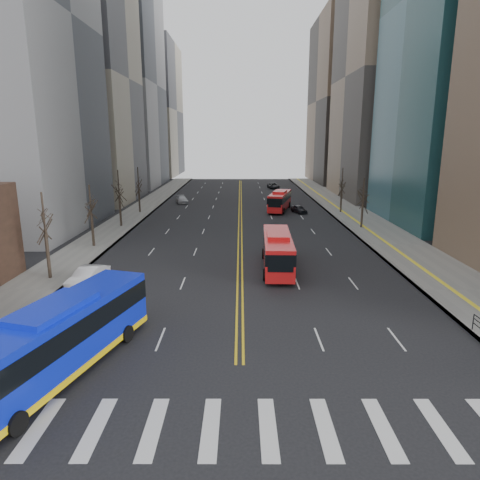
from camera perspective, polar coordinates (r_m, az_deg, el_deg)
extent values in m
plane|color=black|center=(19.18, -0.10, -23.77)|extent=(220.00, 220.00, 0.00)
cube|color=gray|center=(63.80, 15.96, 2.51)|extent=(7.00, 130.00, 0.15)
cube|color=gray|center=(63.56, -15.04, 2.52)|extent=(5.00, 130.00, 0.15)
cube|color=silver|center=(20.90, -25.30, -21.69)|extent=(0.70, 4.00, 0.01)
cube|color=silver|center=(20.08, -18.69, -22.63)|extent=(0.70, 4.00, 0.01)
cube|color=silver|center=(19.51, -11.51, -23.33)|extent=(0.70, 4.00, 0.01)
cube|color=silver|center=(19.22, -3.95, -23.71)|extent=(0.70, 4.00, 0.01)
cube|color=silver|center=(19.21, 3.76, -23.72)|extent=(0.70, 4.00, 0.01)
cube|color=silver|center=(19.49, 11.33, -23.36)|extent=(0.70, 4.00, 0.01)
cube|color=silver|center=(20.05, 18.53, -22.67)|extent=(0.70, 4.00, 0.01)
cube|color=silver|center=(20.87, 25.17, -21.74)|extent=(0.70, 4.00, 0.01)
cube|color=gold|center=(71.23, -0.13, 4.07)|extent=(0.15, 100.00, 0.01)
cube|color=gold|center=(71.23, 0.19, 4.07)|extent=(0.15, 100.00, 0.01)
cube|color=#A39983|center=(87.62, -21.98, 19.33)|extent=(22.00, 22.00, 44.00)
cube|color=gray|center=(113.05, -16.28, 19.22)|extent=(20.00, 26.00, 48.00)
cube|color=gray|center=(92.04, 20.30, 19.76)|extent=(20.00, 26.00, 46.00)
cube|color=#A39983|center=(143.50, -12.12, 16.50)|extent=(18.00, 30.00, 40.00)
cube|color=brown|center=(122.13, 14.46, 17.44)|extent=(18.00, 30.00, 42.00)
cylinder|color=black|center=(30.20, 28.65, -9.55)|extent=(0.06, 0.06, 1.00)
cylinder|color=black|center=(39.06, -24.21, -2.08)|extent=(0.28, 0.28, 3.90)
cylinder|color=black|center=(49.03, -19.04, 1.16)|extent=(0.28, 0.28, 3.60)
cylinder|color=black|center=(59.30, -15.66, 3.62)|extent=(0.28, 0.28, 4.00)
cylinder|color=black|center=(69.84, -13.27, 5.09)|extent=(0.28, 0.28, 3.80)
cylinder|color=black|center=(58.37, 15.95, 3.20)|extent=(0.28, 0.28, 3.50)
cylinder|color=black|center=(69.82, 13.33, 5.07)|extent=(0.28, 0.28, 3.75)
cube|color=#0E23D9|center=(23.40, -23.33, -12.17)|extent=(6.26, 13.31, 3.13)
cube|color=black|center=(23.17, -23.46, -10.85)|extent=(6.32, 13.34, 1.12)
cube|color=#0E23D9|center=(22.77, -23.72, -8.37)|extent=(3.37, 5.00, 0.40)
cube|color=yellow|center=(24.00, -23.02, -15.13)|extent=(6.32, 13.34, 0.35)
cylinder|color=black|center=(20.60, -27.61, -20.86)|extent=(0.57, 1.04, 1.00)
cylinder|color=black|center=(27.72, -19.75, -11.01)|extent=(0.57, 1.04, 1.00)
cylinder|color=black|center=(26.30, -14.82, -12.00)|extent=(0.57, 1.04, 1.00)
cube|color=red|center=(38.74, 5.02, -1.42)|extent=(2.78, 10.59, 2.71)
cube|color=black|center=(38.60, 5.04, -0.64)|extent=(2.84, 10.61, 0.98)
cube|color=red|center=(38.39, 5.07, 0.68)|extent=(2.05, 3.75, 0.40)
cylinder|color=black|center=(35.81, 3.32, -4.65)|extent=(0.34, 1.01, 1.00)
cylinder|color=black|center=(35.94, 7.14, -4.66)|extent=(0.34, 1.01, 1.00)
cylinder|color=black|center=(42.25, 3.16, -1.82)|extent=(0.34, 1.01, 1.00)
cylinder|color=black|center=(42.36, 6.39, -1.84)|extent=(0.34, 1.01, 1.00)
cube|color=red|center=(70.46, 5.33, 5.26)|extent=(4.74, 10.47, 2.62)
cube|color=black|center=(70.38, 5.34, 5.69)|extent=(4.80, 10.50, 0.95)
cube|color=red|center=(70.27, 5.35, 6.40)|extent=(2.67, 3.92, 0.40)
cylinder|color=black|center=(67.64, 3.90, 3.96)|extent=(0.53, 1.04, 1.00)
cylinder|color=black|center=(67.27, 5.85, 3.87)|extent=(0.53, 1.04, 1.00)
cylinder|color=black|center=(74.00, 4.81, 4.76)|extent=(0.53, 1.04, 1.00)
cylinder|color=black|center=(73.66, 6.60, 4.68)|extent=(0.53, 1.04, 1.00)
imported|color=silver|center=(36.52, -19.61, -4.63)|extent=(2.49, 4.86, 1.53)
imported|color=black|center=(68.62, 7.87, 4.09)|extent=(2.61, 3.87, 1.22)
imported|color=#AFB0B5|center=(79.18, -7.76, 5.36)|extent=(3.02, 4.80, 1.30)
imported|color=black|center=(101.79, 4.47, 7.23)|extent=(2.90, 5.08, 1.34)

